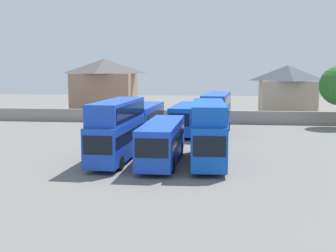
{
  "coord_description": "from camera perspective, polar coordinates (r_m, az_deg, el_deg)",
  "views": [
    {
      "loc": [
        4.39,
        -34.12,
        7.51
      ],
      "look_at": [
        0.0,
        3.0,
        2.55
      ],
      "focal_mm": 46.12,
      "sensor_mm": 36.0,
      "label": 1
    }
  ],
  "objects": [
    {
      "name": "ground",
      "position": [
        52.84,
        1.91,
        -0.62
      ],
      "size": [
        140.0,
        140.0,
        0.0
      ],
      "primitive_type": "plane",
      "color": "slate"
    },
    {
      "name": "depot_boundary_wall",
      "position": [
        60.25,
        2.53,
        1.25
      ],
      "size": [
        56.0,
        0.5,
        1.8
      ],
      "primitive_type": "cube",
      "color": "gray",
      "rests_on": "ground"
    },
    {
      "name": "bus_1",
      "position": [
        35.44,
        -6.72,
        -0.15
      ],
      "size": [
        2.82,
        10.33,
        4.96
      ],
      "rotation": [
        0.0,
        0.0,
        -1.61
      ],
      "color": "blue",
      "rests_on": "ground"
    },
    {
      "name": "bus_2",
      "position": [
        34.56,
        -0.76,
        -1.81
      ],
      "size": [
        2.73,
        10.89,
        3.29
      ],
      "rotation": [
        0.0,
        0.0,
        -1.58
      ],
      "color": "blue",
      "rests_on": "ground"
    },
    {
      "name": "bus_3",
      "position": [
        34.27,
        5.35,
        -0.45
      ],
      "size": [
        2.96,
        10.17,
        4.9
      ],
      "rotation": [
        0.0,
        0.0,
        -1.53
      ],
      "color": "blue",
      "rests_on": "ground"
    },
    {
      "name": "bus_4",
      "position": [
        50.66,
        -3.01,
        1.2
      ],
      "size": [
        3.05,
        11.02,
        3.34
      ],
      "rotation": [
        0.0,
        0.0,
        -1.62
      ],
      "color": "blue",
      "rests_on": "ground"
    },
    {
      "name": "bus_5",
      "position": [
        50.28,
        2.36,
        1.18
      ],
      "size": [
        3.06,
        11.0,
        3.39
      ],
      "rotation": [
        0.0,
        0.0,
        -1.63
      ],
      "color": "blue",
      "rests_on": "ground"
    },
    {
      "name": "bus_6",
      "position": [
        49.8,
        6.42,
        1.92
      ],
      "size": [
        3.51,
        11.12,
        4.71
      ],
      "rotation": [
        0.0,
        0.0,
        -1.66
      ],
      "color": "blue",
      "rests_on": "ground"
    },
    {
      "name": "house_terrace_left",
      "position": [
        70.93,
        -8.38,
        5.16
      ],
      "size": [
        10.0,
        8.03,
        9.12
      ],
      "color": "#9E7A60",
      "rests_on": "ground"
    },
    {
      "name": "house_terrace_centre",
      "position": [
        70.01,
        15.44,
        4.51
      ],
      "size": [
        8.43,
        8.37,
        8.08
      ],
      "color": "tan",
      "rests_on": "ground"
    }
  ]
}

